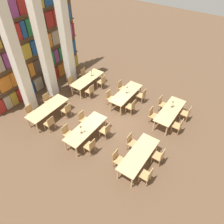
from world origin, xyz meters
TOP-DOWN VIEW (x-y plane):
  - ground_plane at (0.00, 0.00)m, footprint 40.00×40.00m
  - bookshelf_bank at (-0.00, 5.08)m, footprint 6.80×0.35m
  - pillar_left at (-1.64, 4.07)m, footprint 0.49×0.49m
  - pillar_center at (0.00, 4.07)m, footprint 0.49×0.49m
  - pillar_right at (1.64, 4.07)m, footprint 0.49×0.49m
  - reading_table_0 at (-1.57, -2.70)m, footprint 2.32×0.82m
  - chair_0 at (-2.12, -3.39)m, footprint 0.42×0.40m
  - chair_1 at (-2.12, -2.01)m, footprint 0.42×0.40m
  - chair_2 at (-1.00, -3.39)m, footprint 0.42×0.40m
  - chair_3 at (-1.00, -2.01)m, footprint 0.42×0.40m
  - reading_table_1 at (1.72, -2.67)m, footprint 2.32×0.82m
  - chair_4 at (1.18, -3.37)m, footprint 0.42×0.40m
  - chair_5 at (1.18, -1.98)m, footprint 0.42×0.40m
  - chair_6 at (2.26, -3.37)m, footprint 0.42×0.40m
  - chair_7 at (2.26, -1.98)m, footprint 0.42×0.40m
  - desk_lamp_0 at (2.00, -2.63)m, footprint 0.14×0.14m
  - reading_table_2 at (-1.68, 0.05)m, footprint 2.32×0.82m
  - chair_8 at (-2.23, -0.64)m, footprint 0.42×0.40m
  - chair_9 at (-2.23, 0.75)m, footprint 0.42×0.40m
  - chair_10 at (-1.07, -0.64)m, footprint 0.42×0.40m
  - chair_11 at (-1.07, 0.75)m, footprint 0.42×0.40m
  - desk_lamp_1 at (-2.01, 0.03)m, footprint 0.14×0.14m
  - reading_table_3 at (1.70, -0.06)m, footprint 2.32×0.82m
  - chair_12 at (1.11, -0.75)m, footprint 0.42×0.40m
  - chair_13 at (1.11, 0.63)m, footprint 0.42×0.40m
  - chair_14 at (2.30, -0.75)m, footprint 0.42×0.40m
  - chair_15 at (2.30, 0.63)m, footprint 0.42×0.40m
  - desk_lamp_2 at (1.70, -0.09)m, footprint 0.14×0.14m
  - reading_table_4 at (-1.68, 2.60)m, footprint 2.32×0.82m
  - chair_16 at (-2.25, 1.91)m, footprint 0.42×0.40m
  - chair_17 at (-2.25, 3.30)m, footprint 0.42×0.40m
  - chair_18 at (-1.05, 1.91)m, footprint 0.42×0.40m
  - chair_19 at (-1.05, 3.30)m, footprint 0.42×0.40m
  - reading_table_5 at (1.58, 2.64)m, footprint 2.32×0.82m
  - chair_20 at (0.96, 1.95)m, footprint 0.42×0.40m
  - chair_21 at (0.96, 3.33)m, footprint 0.42×0.40m
  - chair_22 at (2.11, 1.95)m, footprint 0.42×0.40m
  - chair_23 at (2.11, 3.33)m, footprint 0.42×0.40m
  - desk_lamp_3 at (1.97, 2.61)m, footprint 0.14×0.14m

SIDE VIEW (x-z plane):
  - ground_plane at x=0.00m, z-range 0.00..0.00m
  - chair_0 at x=-2.12m, z-range 0.04..0.91m
  - chair_1 at x=-2.12m, z-range 0.04..0.91m
  - chair_2 at x=-1.00m, z-range 0.04..0.91m
  - chair_3 at x=-1.00m, z-range 0.04..0.91m
  - chair_4 at x=1.18m, z-range 0.04..0.91m
  - chair_5 at x=1.18m, z-range 0.04..0.91m
  - chair_6 at x=2.26m, z-range 0.04..0.91m
  - chair_7 at x=2.26m, z-range 0.04..0.91m
  - chair_8 at x=-2.23m, z-range 0.04..0.91m
  - chair_9 at x=-2.23m, z-range 0.04..0.91m
  - chair_10 at x=-1.07m, z-range 0.04..0.91m
  - chair_11 at x=-1.07m, z-range 0.04..0.91m
  - chair_12 at x=1.11m, z-range 0.04..0.91m
  - chair_13 at x=1.11m, z-range 0.04..0.91m
  - chair_14 at x=2.30m, z-range 0.04..0.91m
  - chair_15 at x=2.30m, z-range 0.04..0.91m
  - chair_16 at x=-2.25m, z-range 0.04..0.91m
  - chair_17 at x=-2.25m, z-range 0.04..0.91m
  - chair_18 at x=-1.05m, z-range 0.04..0.91m
  - chair_19 at x=-1.05m, z-range 0.04..0.91m
  - chair_20 at x=0.96m, z-range 0.04..0.91m
  - chair_21 at x=0.96m, z-range 0.04..0.91m
  - chair_22 at x=2.11m, z-range 0.04..0.91m
  - chair_23 at x=2.11m, z-range 0.04..0.91m
  - reading_table_0 at x=-1.57m, z-range 0.29..1.02m
  - reading_table_1 at x=1.72m, z-range 0.29..1.02m
  - reading_table_2 at x=-1.68m, z-range 0.29..1.02m
  - reading_table_3 at x=1.70m, z-range 0.29..1.02m
  - reading_table_4 at x=-1.68m, z-range 0.29..1.02m
  - reading_table_5 at x=1.58m, z-range 0.29..1.02m
  - desk_lamp_0 at x=2.00m, z-range 0.80..1.19m
  - desk_lamp_3 at x=1.97m, z-range 0.80..1.21m
  - desk_lamp_2 at x=1.70m, z-range 0.81..1.26m
  - desk_lamp_1 at x=-2.01m, z-range 0.81..1.26m
  - bookshelf_bank at x=0.00m, z-range -0.09..5.41m
  - pillar_left at x=-1.64m, z-range 0.00..6.00m
  - pillar_center at x=0.00m, z-range 0.00..6.00m
  - pillar_right at x=1.64m, z-range 0.00..6.00m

